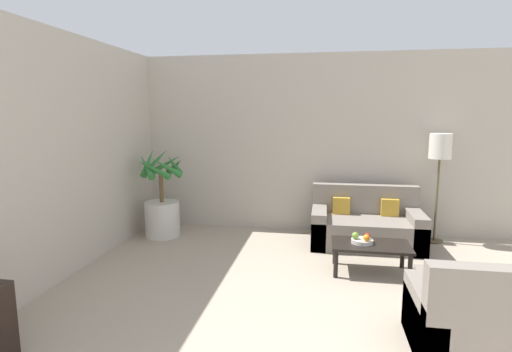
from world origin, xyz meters
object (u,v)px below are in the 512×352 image
object	(u,v)px
apple_red	(367,236)
apple_green	(355,236)
potted_palm	(162,206)
orange_fruit	(366,238)
fruit_bowl	(362,241)
coffee_table	(371,248)
ottoman	(452,293)
floor_lamp	(440,152)
sofa_loveseat	(366,226)
armchair	(478,324)

from	to	relation	value
apple_red	apple_green	xyz separation A→B (m)	(-0.14, -0.03, 0.01)
potted_palm	orange_fruit	world-z (taller)	potted_palm
fruit_bowl	orange_fruit	xyz separation A→B (m)	(0.04, -0.06, 0.06)
fruit_bowl	apple_green	distance (m)	0.10
apple_red	apple_green	size ratio (longest dim) A/B	0.86
coffee_table	orange_fruit	distance (m)	0.15
coffee_table	ottoman	distance (m)	1.04
floor_lamp	apple_green	bearing A→B (deg)	-132.75
fruit_bowl	apple_red	size ratio (longest dim) A/B	3.64
potted_palm	sofa_loveseat	size ratio (longest dim) A/B	0.89
ottoman	potted_palm	bearing A→B (deg)	154.29
potted_palm	ottoman	size ratio (longest dim) A/B	2.18
apple_red	ottoman	size ratio (longest dim) A/B	0.11
floor_lamp	apple_red	size ratio (longest dim) A/B	22.60
ottoman	apple_green	bearing A→B (deg)	135.65
ottoman	fruit_bowl	bearing A→B (deg)	132.64
coffee_table	armchair	size ratio (longest dim) A/B	0.97
apple_red	armchair	xyz separation A→B (m)	(0.64, -1.58, -0.16)
potted_palm	apple_red	world-z (taller)	potted_palm
potted_palm	apple_red	bearing A→B (deg)	-16.97
armchair	ottoman	xyz separation A→B (m)	(0.05, 0.74, -0.09)
fruit_bowl	orange_fruit	world-z (taller)	orange_fruit
potted_palm	fruit_bowl	bearing A→B (deg)	-17.77
potted_palm	apple_red	distance (m)	2.99
ottoman	floor_lamp	bearing A→B (deg)	79.87
potted_palm	coffee_table	size ratio (longest dim) A/B	1.51
potted_palm	armchair	size ratio (longest dim) A/B	1.45
fruit_bowl	armchair	size ratio (longest dim) A/B	0.27
apple_red	coffee_table	bearing A→B (deg)	-43.62
floor_lamp	fruit_bowl	world-z (taller)	floor_lamp
armchair	floor_lamp	bearing A→B (deg)	81.56
coffee_table	apple_green	bearing A→B (deg)	177.51
potted_palm	coffee_table	bearing A→B (deg)	-17.42
potted_palm	orange_fruit	xyz separation A→B (m)	(2.84, -0.96, -0.03)
sofa_loveseat	apple_red	size ratio (longest dim) A/B	21.73
coffee_table	armchair	distance (m)	1.65
potted_palm	sofa_loveseat	bearing A→B (deg)	2.11
potted_palm	floor_lamp	world-z (taller)	floor_lamp
armchair	ottoman	world-z (taller)	armchair
coffee_table	floor_lamp	bearing A→B (deg)	51.88
apple_red	orange_fruit	distance (m)	0.09
apple_green	ottoman	distance (m)	1.18
orange_fruit	armchair	xyz separation A→B (m)	(0.66, -1.49, -0.16)
orange_fruit	sofa_loveseat	bearing A→B (deg)	84.60
coffee_table	fruit_bowl	xyz separation A→B (m)	(-0.10, 0.01, 0.07)
sofa_loveseat	apple_red	bearing A→B (deg)	-94.78
apple_green	ottoman	world-z (taller)	apple_green
floor_lamp	fruit_bowl	distance (m)	1.95
coffee_table	orange_fruit	bearing A→B (deg)	-140.64
potted_palm	orange_fruit	bearing A→B (deg)	-18.61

